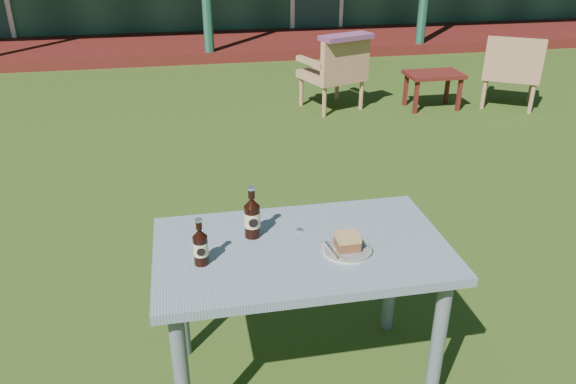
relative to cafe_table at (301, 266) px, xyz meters
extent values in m
plane|color=#334916|center=(0.00, 1.60, -0.62)|extent=(80.00, 80.00, 0.00)
cube|color=#511713|center=(0.00, 7.20, -0.54)|extent=(15.00, 1.80, 0.16)
cube|color=slate|center=(0.00, 0.00, 0.08)|extent=(1.20, 0.70, 0.04)
cylinder|color=slate|center=(-0.52, -0.27, -0.28)|extent=(0.06, 0.06, 0.68)
cylinder|color=slate|center=(0.52, -0.27, -0.28)|extent=(0.06, 0.06, 0.68)
cylinder|color=slate|center=(-0.52, 0.27, -0.28)|extent=(0.06, 0.06, 0.68)
cylinder|color=slate|center=(0.52, 0.27, -0.28)|extent=(0.06, 0.06, 0.68)
cylinder|color=silver|center=(0.17, -0.07, 0.11)|extent=(0.20, 0.20, 0.01)
cylinder|color=olive|center=(0.17, -0.07, 0.11)|extent=(0.20, 0.20, 0.00)
cube|color=brown|center=(0.17, -0.07, 0.14)|extent=(0.09, 0.08, 0.04)
cube|color=tan|center=(0.17, -0.07, 0.17)|extent=(0.09, 0.09, 0.02)
cube|color=silver|center=(0.10, -0.08, 0.12)|extent=(0.03, 0.14, 0.00)
cylinder|color=black|center=(-0.19, 0.11, 0.17)|extent=(0.07, 0.07, 0.14)
cone|color=black|center=(-0.19, 0.11, 0.26)|extent=(0.07, 0.07, 0.04)
cylinder|color=black|center=(-0.19, 0.11, 0.30)|extent=(0.03, 0.03, 0.04)
cylinder|color=silver|center=(-0.19, 0.11, 0.32)|extent=(0.03, 0.03, 0.01)
cylinder|color=beige|center=(-0.19, 0.11, 0.18)|extent=(0.07, 0.07, 0.06)
cylinder|color=black|center=(-0.19, 0.08, 0.18)|extent=(0.04, 0.00, 0.04)
cylinder|color=black|center=(-0.41, -0.06, 0.16)|extent=(0.06, 0.06, 0.12)
cone|color=black|center=(-0.41, -0.06, 0.24)|extent=(0.06, 0.06, 0.03)
cylinder|color=black|center=(-0.41, -0.06, 0.27)|extent=(0.02, 0.02, 0.03)
cylinder|color=silver|center=(-0.41, -0.06, 0.29)|extent=(0.03, 0.03, 0.01)
cylinder|color=beige|center=(-0.41, -0.06, 0.17)|extent=(0.06, 0.06, 0.06)
cylinder|color=black|center=(-0.41, -0.08, 0.17)|extent=(0.03, 0.00, 0.03)
cylinder|color=silver|center=(0.02, 0.12, 0.11)|extent=(0.03, 0.03, 0.01)
cube|color=#AC7B56|center=(1.19, 3.98, -0.25)|extent=(0.74, 0.72, 0.08)
cube|color=#AC7B56|center=(1.27, 3.75, -0.02)|extent=(0.57, 0.27, 0.38)
cube|color=#AC7B56|center=(1.43, 4.09, -0.08)|extent=(0.24, 0.50, 0.05)
cube|color=#AC7B56|center=(0.94, 3.90, -0.08)|extent=(0.24, 0.50, 0.05)
cylinder|color=#AC7B56|center=(1.34, 4.28, -0.46)|extent=(0.05, 0.05, 0.32)
cylinder|color=#AC7B56|center=(0.88, 4.11, -0.46)|extent=(0.05, 0.05, 0.32)
cylinder|color=#AC7B56|center=(1.50, 3.85, -0.46)|extent=(0.05, 0.05, 0.32)
cylinder|color=#AC7B56|center=(1.04, 3.68, -0.46)|extent=(0.05, 0.05, 0.32)
cube|color=#AC7B56|center=(3.17, 3.68, -0.25)|extent=(0.79, 0.78, 0.08)
cube|color=#AC7B56|center=(3.05, 3.48, -0.02)|extent=(0.54, 0.37, 0.38)
cube|color=#AC7B56|center=(3.41, 3.56, -0.08)|extent=(0.32, 0.47, 0.05)
cube|color=#AC7B56|center=(2.96, 3.84, -0.08)|extent=(0.32, 0.47, 0.05)
cylinder|color=#AC7B56|center=(3.50, 3.75, -0.46)|extent=(0.05, 0.05, 0.33)
cylinder|color=#AC7B56|center=(3.08, 4.01, -0.46)|extent=(0.05, 0.05, 0.33)
cylinder|color=#AC7B56|center=(3.27, 3.36, -0.46)|extent=(0.05, 0.05, 0.33)
cylinder|color=#AC7B56|center=(2.84, 3.62, -0.46)|extent=(0.05, 0.05, 0.33)
cube|color=#6F3961|center=(1.27, 3.75, 0.20)|extent=(0.61, 0.40, 0.05)
cube|color=#511713|center=(2.29, 3.75, -0.24)|extent=(0.60, 0.40, 0.04)
cube|color=#511713|center=(2.04, 3.60, -0.44)|extent=(0.04, 0.04, 0.36)
cube|color=#511713|center=(2.54, 3.60, -0.44)|extent=(0.04, 0.04, 0.36)
cube|color=#511713|center=(2.04, 3.90, -0.44)|extent=(0.04, 0.04, 0.36)
cube|color=#511713|center=(2.54, 3.90, -0.44)|extent=(0.04, 0.04, 0.36)
camera|label=1|loc=(-0.42, -1.92, 1.31)|focal=35.00mm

